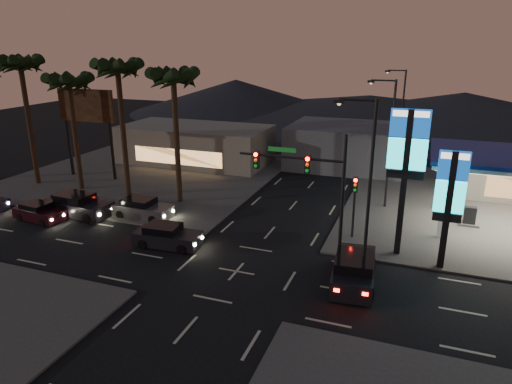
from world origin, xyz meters
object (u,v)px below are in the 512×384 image
at_px(car_lane_b_front, 142,209).
at_px(traffic_signal_mast, 312,182).
at_px(car_lane_b_mid, 79,206).
at_px(car_lane_b_rear, 71,202).
at_px(car_lane_a_front, 167,236).
at_px(suv_station, 354,270).
at_px(car_lane_a_mid, 39,212).
at_px(pylon_sign_short, 450,192).
at_px(pylon_sign_tall, 407,154).

bearing_deg(car_lane_b_front, traffic_signal_mast, -14.35).
height_order(car_lane_b_front, car_lane_b_mid, car_lane_b_mid).
bearing_deg(car_lane_b_mid, car_lane_b_rear, 148.81).
relative_size(traffic_signal_mast, car_lane_a_front, 1.78).
relative_size(traffic_signal_mast, car_lane_b_rear, 1.92).
relative_size(traffic_signal_mast, suv_station, 1.51).
bearing_deg(traffic_signal_mast, car_lane_a_mid, 178.88).
xyz_separation_m(pylon_sign_short, car_lane_a_mid, (-27.85, -2.11, -4.05)).
bearing_deg(pylon_sign_short, car_lane_a_front, -170.37).
relative_size(pylon_sign_tall, car_lane_b_rear, 2.16).
height_order(car_lane_b_front, car_lane_b_rear, car_lane_b_front).
distance_m(traffic_signal_mast, car_lane_a_mid, 21.13).
bearing_deg(car_lane_a_front, car_lane_b_rear, 162.18).
xyz_separation_m(car_lane_a_front, car_lane_b_rear, (-10.72, 3.44, -0.05)).
relative_size(car_lane_a_front, car_lane_b_front, 0.97).
bearing_deg(car_lane_b_rear, suv_station, -10.21).
relative_size(traffic_signal_mast, car_lane_a_mid, 1.94).
xyz_separation_m(pylon_sign_short, car_lane_a_front, (-16.57, -2.81, -3.99)).
relative_size(car_lane_a_front, car_lane_b_rear, 1.08).
relative_size(car_lane_a_front, car_lane_a_mid, 1.09).
distance_m(pylon_sign_short, car_lane_b_rear, 27.59).
xyz_separation_m(car_lane_a_mid, car_lane_b_mid, (2.16, 1.78, 0.18)).
height_order(car_lane_a_front, car_lane_b_mid, car_lane_b_mid).
xyz_separation_m(car_lane_a_front, car_lane_a_mid, (-11.29, 0.70, -0.06)).
relative_size(traffic_signal_mast, car_lane_b_front, 1.72).
xyz_separation_m(pylon_sign_tall, car_lane_a_front, (-14.07, -3.81, -5.73)).
relative_size(pylon_sign_short, suv_station, 1.32).
bearing_deg(suv_station, car_lane_a_front, 176.86).
height_order(pylon_sign_short, traffic_signal_mast, traffic_signal_mast).
xyz_separation_m(pylon_sign_tall, pylon_sign_short, (2.50, -1.00, -1.74)).
xyz_separation_m(pylon_sign_short, car_lane_b_rear, (-27.28, 0.63, -4.05)).
distance_m(pylon_sign_short, car_lane_b_front, 21.35).
xyz_separation_m(car_lane_b_front, car_lane_b_mid, (-4.73, -1.33, 0.09)).
distance_m(pylon_sign_tall, car_lane_b_front, 19.32).
xyz_separation_m(car_lane_a_mid, car_lane_b_rear, (0.57, 2.74, 0.01)).
height_order(pylon_sign_tall, traffic_signal_mast, pylon_sign_tall).
bearing_deg(pylon_sign_short, car_lane_b_front, 177.28).
height_order(car_lane_b_mid, suv_station, suv_station).
bearing_deg(car_lane_b_mid, car_lane_a_mid, -140.54).
distance_m(car_lane_a_mid, car_lane_b_mid, 2.80).
relative_size(pylon_sign_tall, car_lane_a_front, 2.00).
bearing_deg(car_lane_b_mid, traffic_signal_mast, -6.75).
xyz_separation_m(pylon_sign_tall, car_lane_b_front, (-18.46, -0.00, -5.70)).
bearing_deg(traffic_signal_mast, car_lane_b_rear, 171.08).
bearing_deg(car_lane_b_front, car_lane_b_rear, -176.70).
bearing_deg(car_lane_b_mid, car_lane_a_front, -15.22).
xyz_separation_m(pylon_sign_short, suv_station, (-4.49, -3.47, -3.86)).
xyz_separation_m(traffic_signal_mast, car_lane_b_front, (-13.72, 3.51, -4.53)).
xyz_separation_m(traffic_signal_mast, car_lane_a_front, (-9.32, -0.30, -4.56)).
height_order(pylon_sign_tall, car_lane_a_mid, pylon_sign_tall).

